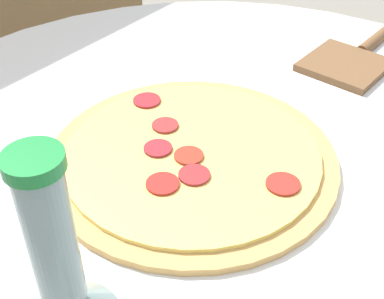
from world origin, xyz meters
The scene contains 3 objects.
table centered at (0.00, 0.00, 0.57)m, with size 1.08×1.08×0.73m.
pizza centered at (-0.01, 0.04, 0.74)m, with size 0.38×0.38×0.02m.
pizza_paddle centered at (0.36, -0.02, 0.73)m, with size 0.24×0.13×0.02m.
Camera 1 is at (-0.44, -0.29, 1.17)m, focal length 50.00 mm.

